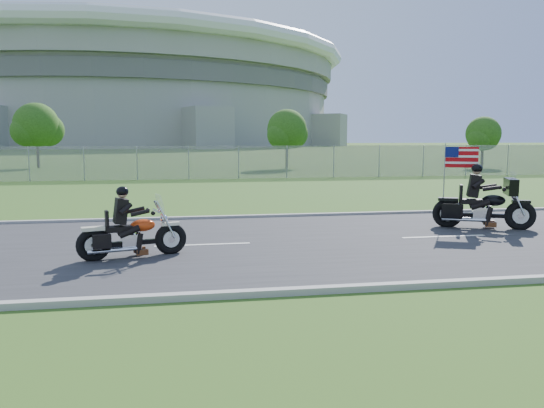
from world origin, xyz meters
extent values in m
plane|color=#1E4716|center=(0.00, 0.00, 0.00)|extent=(420.00, 420.00, 0.00)
cube|color=#28282B|center=(0.00, 0.00, 0.02)|extent=(120.00, 8.00, 0.04)
cube|color=#9E9B93|center=(0.00, 4.05, 0.05)|extent=(120.00, 0.18, 0.12)
cube|color=#9E9B93|center=(0.00, -4.05, 0.05)|extent=(120.00, 0.18, 0.12)
cube|color=gray|center=(-5.00, 20.00, 1.00)|extent=(60.00, 0.03, 2.00)
cylinder|color=#A3A099|center=(-20.00, 170.00, 10.00)|extent=(130.00, 130.00, 20.00)
cylinder|color=#605E5B|center=(-20.00, 170.00, 17.00)|extent=(132.00, 132.00, 4.00)
cylinder|color=#A3A099|center=(-20.00, 170.00, 23.00)|extent=(134.00, 134.00, 6.00)
torus|color=white|center=(-20.00, 170.00, 27.00)|extent=(140.40, 140.40, 4.40)
cylinder|color=#382316|center=(6.00, 30.00, 1.26)|extent=(0.22, 0.22, 2.52)
sphere|color=#244712|center=(6.00, 30.00, 3.15)|extent=(3.20, 3.20, 3.20)
sphere|color=#244712|center=(6.64, 30.48, 2.79)|extent=(2.40, 2.40, 2.40)
sphere|color=#244712|center=(5.44, 29.60, 2.70)|extent=(2.24, 2.24, 2.24)
cylinder|color=#382316|center=(-14.00, 34.00, 1.40)|extent=(0.22, 0.22, 2.80)
sphere|color=#244712|center=(-14.00, 34.00, 3.50)|extent=(3.60, 3.60, 3.60)
sphere|color=#244712|center=(-13.28, 34.54, 3.10)|extent=(2.70, 2.70, 2.70)
sphere|color=#244712|center=(-14.63, 33.55, 3.00)|extent=(2.52, 2.52, 2.52)
cylinder|color=#382316|center=(22.00, 28.00, 1.12)|extent=(0.22, 0.22, 2.24)
sphere|color=#244712|center=(22.00, 28.00, 2.80)|extent=(2.80, 2.80, 2.80)
sphere|color=#244712|center=(22.56, 28.42, 2.48)|extent=(2.10, 2.10, 2.10)
sphere|color=#244712|center=(21.51, 27.65, 2.40)|extent=(1.96, 1.96, 1.96)
torus|color=black|center=(-2.71, -0.79, 0.36)|extent=(0.71, 0.34, 0.69)
torus|color=black|center=(-4.23, -1.21, 0.36)|extent=(0.71, 0.34, 0.69)
ellipsoid|color=red|center=(-3.27, -0.95, 0.69)|extent=(0.58, 0.42, 0.26)
cube|color=black|center=(-3.74, -1.07, 0.65)|extent=(0.57, 0.40, 0.11)
cube|color=black|center=(-3.69, -1.06, 1.02)|extent=(0.31, 0.42, 0.51)
sphere|color=black|center=(-3.65, -1.05, 1.42)|extent=(0.31, 0.31, 0.25)
cube|color=silver|center=(-2.91, -0.85, 1.14)|extent=(0.15, 0.42, 0.37)
torus|color=black|center=(6.52, 0.63, 0.41)|extent=(0.82, 0.51, 0.81)
torus|color=black|center=(4.81, 1.37, 0.41)|extent=(0.82, 0.51, 0.81)
ellipsoid|color=black|center=(5.89, 0.90, 0.81)|extent=(0.70, 0.57, 0.31)
cube|color=black|center=(5.37, 1.13, 0.77)|extent=(0.69, 0.54, 0.13)
cube|color=black|center=(5.42, 1.11, 1.19)|extent=(0.42, 0.51, 0.60)
sphere|color=black|center=(5.47, 1.09, 1.67)|extent=(0.39, 0.39, 0.30)
cube|color=black|center=(6.27, 0.74, 1.19)|extent=(0.57, 0.90, 0.44)
cube|color=#B70C11|center=(5.20, 1.44, 1.96)|extent=(0.81, 0.37, 0.57)
camera|label=1|loc=(-2.46, -12.14, 2.51)|focal=35.00mm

